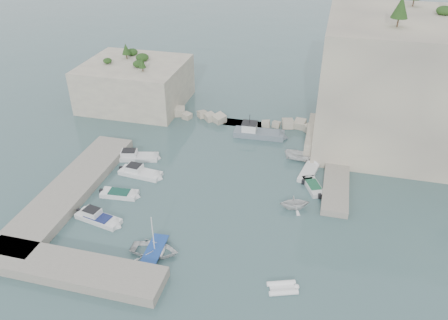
% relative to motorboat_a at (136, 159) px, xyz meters
% --- Properties ---
extents(ground, '(400.00, 400.00, 0.00)m').
position_rel_motorboat_a_xyz_m(ground, '(12.72, -8.14, 0.00)').
color(ground, '#436264').
rests_on(ground, ground).
extents(cliff_east, '(26.00, 22.00, 17.00)m').
position_rel_motorboat_a_xyz_m(cliff_east, '(35.72, 14.86, 8.50)').
color(cliff_east, beige).
rests_on(cliff_east, ground).
extents(cliff_terrace, '(8.00, 10.00, 2.50)m').
position_rel_motorboat_a_xyz_m(cliff_terrace, '(25.72, 9.86, 1.25)').
color(cliff_terrace, beige).
rests_on(cliff_terrace, ground).
extents(outcrop_west, '(16.00, 14.00, 7.00)m').
position_rel_motorboat_a_xyz_m(outcrop_west, '(-7.28, 16.86, 3.50)').
color(outcrop_west, beige).
rests_on(outcrop_west, ground).
extents(quay_west, '(5.00, 24.00, 1.10)m').
position_rel_motorboat_a_xyz_m(quay_west, '(-4.28, -9.14, 0.55)').
color(quay_west, '#9E9689').
rests_on(quay_west, ground).
extents(quay_south, '(18.00, 4.00, 1.10)m').
position_rel_motorboat_a_xyz_m(quay_south, '(2.72, -20.64, 0.55)').
color(quay_south, '#9E9689').
rests_on(quay_south, ground).
extents(ledge_east, '(3.00, 16.00, 0.80)m').
position_rel_motorboat_a_xyz_m(ledge_east, '(26.22, 1.86, 0.40)').
color(ledge_east, '#9E9689').
rests_on(ledge_east, ground).
extents(breakwater, '(28.00, 3.00, 1.40)m').
position_rel_motorboat_a_xyz_m(breakwater, '(11.72, 13.86, 0.70)').
color(breakwater, beige).
rests_on(breakwater, ground).
extents(motorboat_a, '(6.74, 3.37, 1.40)m').
position_rel_motorboat_a_xyz_m(motorboat_a, '(0.00, 0.00, 0.00)').
color(motorboat_a, silver).
rests_on(motorboat_a, ground).
extents(motorboat_c, '(4.86, 2.10, 0.70)m').
position_rel_motorboat_a_xyz_m(motorboat_c, '(1.56, -8.26, 0.00)').
color(motorboat_c, white).
rests_on(motorboat_c, ground).
extents(motorboat_b, '(6.13, 2.54, 1.40)m').
position_rel_motorboat_a_xyz_m(motorboat_b, '(2.17, -3.54, 0.00)').
color(motorboat_b, white).
rests_on(motorboat_b, ground).
extents(motorboat_d, '(6.01, 2.84, 1.40)m').
position_rel_motorboat_a_xyz_m(motorboat_d, '(1.39, -13.04, 0.00)').
color(motorboat_d, silver).
rests_on(motorboat_d, ground).
extents(rowboat, '(4.99, 3.67, 1.00)m').
position_rel_motorboat_a_xyz_m(rowboat, '(9.22, -16.20, 0.00)').
color(rowboat, white).
rests_on(rowboat, ground).
extents(inflatable_dinghy, '(3.19, 2.29, 0.44)m').
position_rel_motorboat_a_xyz_m(inflatable_dinghy, '(22.10, -17.74, 0.00)').
color(inflatable_dinghy, white).
rests_on(inflatable_dinghy, ground).
extents(tender_east_a, '(4.09, 3.80, 1.77)m').
position_rel_motorboat_a_xyz_m(tender_east_a, '(21.79, -5.57, 0.00)').
color(tender_east_a, white).
rests_on(tender_east_a, ground).
extents(tender_east_b, '(3.26, 4.71, 0.70)m').
position_rel_motorboat_a_xyz_m(tender_east_b, '(23.56, -1.10, 0.00)').
color(tender_east_b, silver).
rests_on(tender_east_b, ground).
extents(tender_east_c, '(2.66, 5.51, 0.70)m').
position_rel_motorboat_a_xyz_m(tender_east_c, '(22.78, 1.96, 0.00)').
color(tender_east_c, silver).
rests_on(tender_east_c, ground).
extents(tender_east_d, '(4.23, 1.69, 1.62)m').
position_rel_motorboat_a_xyz_m(tender_east_d, '(21.35, 4.98, 0.00)').
color(tender_east_d, silver).
rests_on(tender_east_d, ground).
extents(work_boat, '(8.08, 2.70, 2.20)m').
position_rel_motorboat_a_xyz_m(work_boat, '(14.85, 10.30, 0.00)').
color(work_boat, slate).
rests_on(work_boat, ground).
extents(rowboat_mast, '(0.10, 0.10, 4.20)m').
position_rel_motorboat_a_xyz_m(rowboat_mast, '(9.22, -16.20, 2.60)').
color(rowboat_mast, white).
rests_on(rowboat_mast, rowboat).
extents(vegetation, '(53.48, 13.88, 13.40)m').
position_rel_motorboat_a_xyz_m(vegetation, '(30.55, 16.26, 17.93)').
color(vegetation, '#1E4219').
rests_on(vegetation, ground).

